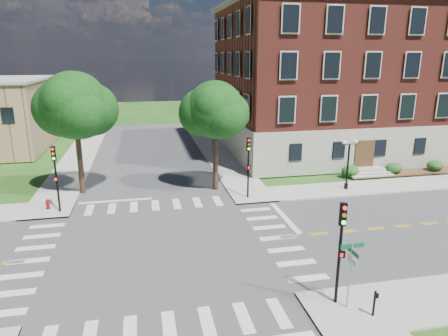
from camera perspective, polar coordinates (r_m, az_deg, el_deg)
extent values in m
plane|color=#1B4814|center=(24.19, -9.08, -11.33)|extent=(160.00, 160.00, 0.00)
cube|color=#3D3D3F|center=(24.18, -9.08, -11.32)|extent=(90.00, 12.00, 0.01)
cube|color=#3D3D3F|center=(24.18, -9.08, -11.32)|extent=(12.00, 90.00, 0.01)
cube|color=#9E9B93|center=(39.19, 26.07, -2.02)|extent=(34.00, 3.50, 0.12)
cube|color=#9E9B93|center=(46.64, -0.99, 2.24)|extent=(3.50, 34.00, 0.12)
cube|color=#9E9B93|center=(46.43, -20.14, 1.21)|extent=(3.50, 34.00, 0.12)
cube|color=silver|center=(28.50, 8.68, -7.01)|extent=(0.40, 5.50, 0.00)
cube|color=#9A9688|center=(50.80, 17.62, 5.12)|extent=(30.00, 20.00, 4.20)
cube|color=maroon|center=(50.06, 18.39, 14.14)|extent=(29.55, 19.70, 11.80)
cube|color=#9A9688|center=(50.35, 19.03, 21.13)|extent=(30.60, 20.60, 0.50)
cube|color=#472D19|center=(40.41, 19.41, 1.79)|extent=(2.00, 0.10, 2.80)
cylinder|color=#2C2316|center=(34.39, -19.81, 0.32)|extent=(0.44, 0.44, 4.45)
sphere|color=#0E3410|center=(33.51, -20.58, 8.38)|extent=(5.29, 5.29, 5.29)
cylinder|color=#2C2316|center=(33.22, -1.23, 0.64)|extent=(0.44, 0.44, 4.32)
sphere|color=#0E3410|center=(32.35, -1.28, 8.33)|extent=(4.64, 4.64, 4.64)
cylinder|color=black|center=(18.85, 16.04, -13.12)|extent=(0.14, 0.14, 3.80)
cube|color=black|center=(17.84, 16.62, -6.33)|extent=(0.38, 0.33, 1.00)
cylinder|color=red|center=(17.62, 16.90, -5.49)|extent=(0.18, 0.12, 0.18)
cylinder|color=orange|center=(17.74, 16.82, -6.48)|extent=(0.18, 0.12, 0.18)
cylinder|color=#19E533|center=(17.86, 16.74, -7.46)|extent=(0.18, 0.12, 0.18)
cube|color=black|center=(18.44, 16.45, -11.73)|extent=(0.32, 0.23, 0.30)
cylinder|color=black|center=(31.17, 3.47, -0.90)|extent=(0.14, 0.14, 3.80)
cube|color=black|center=(30.58, 3.54, 3.41)|extent=(0.38, 0.33, 1.00)
cylinder|color=red|center=(30.38, 3.62, 3.97)|extent=(0.18, 0.12, 0.18)
cylinder|color=orange|center=(30.45, 3.61, 3.36)|extent=(0.18, 0.12, 0.18)
cylinder|color=#19E533|center=(30.52, 3.60, 2.75)|extent=(0.18, 0.12, 0.18)
cube|color=black|center=(30.84, 3.57, 0.07)|extent=(0.32, 0.23, 0.30)
cylinder|color=black|center=(30.65, -22.71, -2.42)|extent=(0.14, 0.14, 3.80)
cube|color=black|center=(30.04, -23.19, 1.93)|extent=(0.36, 0.28, 1.00)
cylinder|color=red|center=(29.85, -23.31, 2.49)|extent=(0.19, 0.08, 0.18)
cylinder|color=orange|center=(29.92, -23.24, 1.88)|extent=(0.19, 0.08, 0.18)
cylinder|color=#19E533|center=(29.99, -23.17, 1.26)|extent=(0.19, 0.08, 0.18)
cube|color=black|center=(30.31, -22.89, -1.45)|extent=(0.32, 0.18, 0.30)
cylinder|color=black|center=(35.16, 17.03, -2.46)|extent=(0.32, 0.32, 0.50)
cylinder|color=black|center=(34.70, 17.24, 0.13)|extent=(0.16, 0.16, 3.80)
cube|color=black|center=(34.25, 17.51, 3.27)|extent=(1.00, 0.06, 0.06)
sphere|color=white|center=(33.97, 16.79, 3.58)|extent=(0.36, 0.36, 0.36)
sphere|color=white|center=(34.46, 18.26, 3.62)|extent=(0.36, 0.36, 0.36)
cylinder|color=gray|center=(18.82, 17.51, -14.51)|extent=(0.07, 0.07, 3.10)
cube|color=#0B592C|center=(18.15, 17.89, -10.54)|extent=(1.10, 0.03, 0.20)
cube|color=#0B592C|center=(18.26, 17.82, -11.25)|extent=(0.03, 1.10, 0.20)
cube|color=silver|center=(18.49, 17.84, -12.47)|extent=(0.03, 0.75, 0.25)
cylinder|color=black|center=(19.12, 20.66, -17.65)|extent=(0.10, 0.10, 1.20)
cube|color=black|center=(18.80, 21.00, -16.68)|extent=(0.14, 0.08, 0.22)
cylinder|color=maroon|center=(32.08, -23.81, -5.27)|extent=(0.32, 0.32, 0.10)
cylinder|color=maroon|center=(31.99, -23.86, -4.85)|extent=(0.22, 0.22, 0.60)
sphere|color=maroon|center=(31.89, -23.92, -4.29)|extent=(0.24, 0.24, 0.24)
cylinder|color=maroon|center=(31.97, -23.87, -4.71)|extent=(0.35, 0.12, 0.12)
cylinder|color=maroon|center=(31.97, -23.87, -4.71)|extent=(0.12, 0.35, 0.12)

